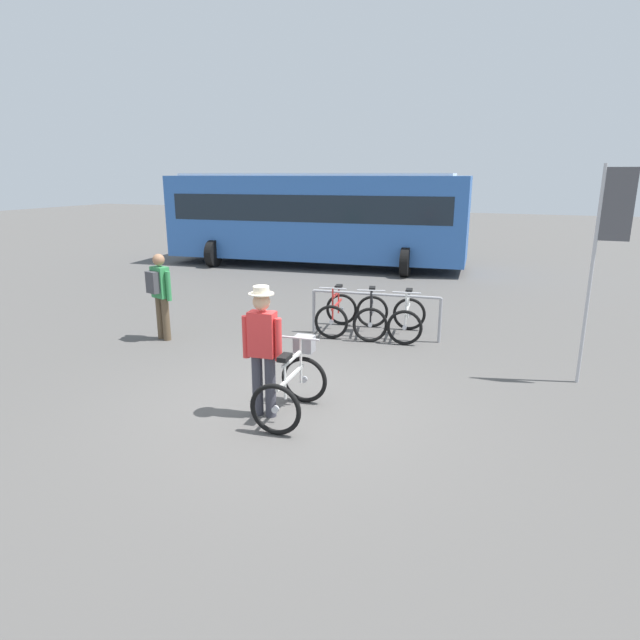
{
  "coord_description": "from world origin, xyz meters",
  "views": [
    {
      "loc": [
        2.87,
        -6.04,
        3.06
      ],
      "look_at": [
        0.07,
        0.99,
        1.0
      ],
      "focal_mm": 30.23,
      "sensor_mm": 36.0,
      "label": 1
    }
  ],
  "objects_px": {
    "racked_bike_black": "(371,316)",
    "racked_bike_white": "(407,319)",
    "racked_bike_red": "(337,314)",
    "featured_bicycle": "(293,383)",
    "person_with_featured_bike": "(263,346)",
    "bus_distant": "(316,214)",
    "banner_flag": "(607,235)",
    "pedestrian_with_backpack": "(160,291)"
  },
  "relations": [
    {
      "from": "featured_bicycle",
      "to": "pedestrian_with_backpack",
      "type": "height_order",
      "value": "pedestrian_with_backpack"
    },
    {
      "from": "featured_bicycle",
      "to": "bus_distant",
      "type": "height_order",
      "value": "bus_distant"
    },
    {
      "from": "racked_bike_white",
      "to": "person_with_featured_bike",
      "type": "height_order",
      "value": "person_with_featured_bike"
    },
    {
      "from": "racked_bike_black",
      "to": "bus_distant",
      "type": "height_order",
      "value": "bus_distant"
    },
    {
      "from": "featured_bicycle",
      "to": "person_with_featured_bike",
      "type": "bearing_deg",
      "value": -154.65
    },
    {
      "from": "person_with_featured_bike",
      "to": "banner_flag",
      "type": "height_order",
      "value": "banner_flag"
    },
    {
      "from": "racked_bike_black",
      "to": "racked_bike_white",
      "type": "bearing_deg",
      "value": 5.62
    },
    {
      "from": "racked_bike_white",
      "to": "featured_bicycle",
      "type": "distance_m",
      "value": 4.03
    },
    {
      "from": "racked_bike_black",
      "to": "bus_distant",
      "type": "bearing_deg",
      "value": 119.61
    },
    {
      "from": "racked_bike_white",
      "to": "bus_distant",
      "type": "height_order",
      "value": "bus_distant"
    },
    {
      "from": "racked_bike_black",
      "to": "racked_bike_white",
      "type": "height_order",
      "value": "same"
    },
    {
      "from": "banner_flag",
      "to": "racked_bike_red",
      "type": "bearing_deg",
      "value": 164.73
    },
    {
      "from": "racked_bike_red",
      "to": "featured_bicycle",
      "type": "height_order",
      "value": "same"
    },
    {
      "from": "person_with_featured_bike",
      "to": "racked_bike_black",
      "type": "bearing_deg",
      "value": 86.65
    },
    {
      "from": "person_with_featured_bike",
      "to": "pedestrian_with_backpack",
      "type": "relative_size",
      "value": 1.05
    },
    {
      "from": "racked_bike_white",
      "to": "featured_bicycle",
      "type": "relative_size",
      "value": 0.98
    },
    {
      "from": "featured_bicycle",
      "to": "pedestrian_with_backpack",
      "type": "relative_size",
      "value": 0.73
    },
    {
      "from": "racked_bike_white",
      "to": "racked_bike_black",
      "type": "bearing_deg",
      "value": -174.38
    },
    {
      "from": "person_with_featured_bike",
      "to": "banner_flag",
      "type": "bearing_deg",
      "value": 34.85
    },
    {
      "from": "pedestrian_with_backpack",
      "to": "person_with_featured_bike",
      "type": "bearing_deg",
      "value": -34.26
    },
    {
      "from": "racked_bike_black",
      "to": "featured_bicycle",
      "type": "distance_m",
      "value": 3.92
    },
    {
      "from": "racked_bike_black",
      "to": "person_with_featured_bike",
      "type": "distance_m",
      "value": 4.13
    },
    {
      "from": "racked_bike_black",
      "to": "banner_flag",
      "type": "distance_m",
      "value": 4.4
    },
    {
      "from": "racked_bike_black",
      "to": "banner_flag",
      "type": "relative_size",
      "value": 0.39
    },
    {
      "from": "bus_distant",
      "to": "banner_flag",
      "type": "height_order",
      "value": "banner_flag"
    },
    {
      "from": "racked_bike_red",
      "to": "banner_flag",
      "type": "bearing_deg",
      "value": -15.27
    },
    {
      "from": "racked_bike_black",
      "to": "banner_flag",
      "type": "xyz_separation_m",
      "value": [
        3.77,
        -1.29,
        1.86
      ]
    },
    {
      "from": "racked_bike_black",
      "to": "person_with_featured_bike",
      "type": "xyz_separation_m",
      "value": [
        -0.24,
        -4.08,
        0.58
      ]
    },
    {
      "from": "person_with_featured_bike",
      "to": "pedestrian_with_backpack",
      "type": "distance_m",
      "value": 4.05
    },
    {
      "from": "person_with_featured_bike",
      "to": "featured_bicycle",
      "type": "bearing_deg",
      "value": 25.35
    },
    {
      "from": "racked_bike_black",
      "to": "pedestrian_with_backpack",
      "type": "xyz_separation_m",
      "value": [
        -3.58,
        -1.8,
        0.57
      ]
    },
    {
      "from": "racked_bike_black",
      "to": "banner_flag",
      "type": "height_order",
      "value": "banner_flag"
    },
    {
      "from": "featured_bicycle",
      "to": "person_with_featured_bike",
      "type": "height_order",
      "value": "person_with_featured_bike"
    },
    {
      "from": "featured_bicycle",
      "to": "person_with_featured_bike",
      "type": "xyz_separation_m",
      "value": [
        -0.34,
        -0.16,
        0.5
      ]
    },
    {
      "from": "racked_bike_black",
      "to": "person_with_featured_bike",
      "type": "height_order",
      "value": "person_with_featured_bike"
    },
    {
      "from": "person_with_featured_bike",
      "to": "bus_distant",
      "type": "bearing_deg",
      "value": 108.91
    },
    {
      "from": "racked_bike_black",
      "to": "racked_bike_white",
      "type": "distance_m",
      "value": 0.7
    },
    {
      "from": "racked_bike_red",
      "to": "pedestrian_with_backpack",
      "type": "bearing_deg",
      "value": -149.01
    },
    {
      "from": "racked_bike_red",
      "to": "featured_bicycle",
      "type": "distance_m",
      "value": 3.93
    },
    {
      "from": "racked_bike_black",
      "to": "featured_bicycle",
      "type": "xyz_separation_m",
      "value": [
        0.1,
        -3.92,
        0.08
      ]
    },
    {
      "from": "racked_bike_white",
      "to": "pedestrian_with_backpack",
      "type": "relative_size",
      "value": 0.72
    },
    {
      "from": "racked_bike_red",
      "to": "person_with_featured_bike",
      "type": "relative_size",
      "value": 0.68
    }
  ]
}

